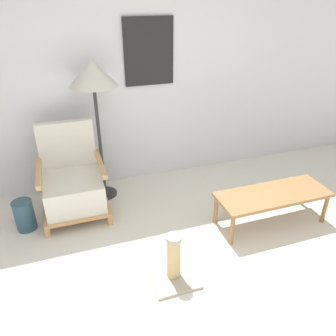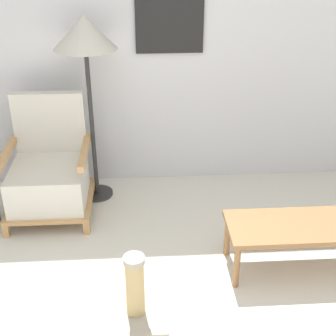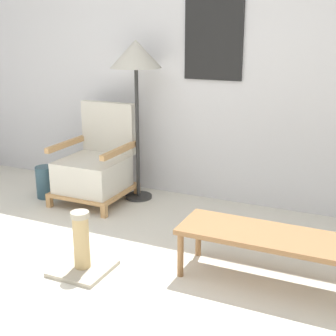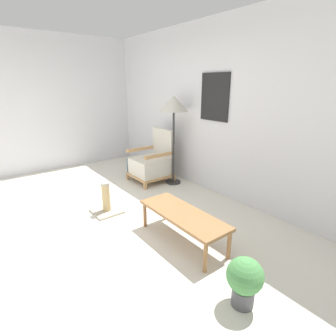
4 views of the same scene
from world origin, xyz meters
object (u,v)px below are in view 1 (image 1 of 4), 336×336
Objects in this scene: scratching_post at (174,265)px; coffee_table at (273,197)px; armchair at (73,184)px; vase at (24,215)px; floor_lamp at (93,79)px.

coffee_table is at bearing 18.18° from scratching_post.
armchair is 2.07m from coffee_table.
scratching_post is at bearing -42.46° from vase.
armchair is 0.56m from vase.
coffee_table is (1.89, -0.85, -0.02)m from armchair.
armchair is 0.82× the size of coffee_table.
scratching_post is at bearing -161.82° from coffee_table.
coffee_table reaches higher than vase.
coffee_table is at bearing -35.06° from floor_lamp.
scratching_post is (-1.20, -0.39, -0.18)m from coffee_table.
floor_lamp reaches higher than armchair.
coffee_table is 2.57× the size of scratching_post.
coffee_table is at bearing -24.17° from armchair.
armchair is 1.11m from floor_lamp.
armchair is at bearing 15.91° from vase.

